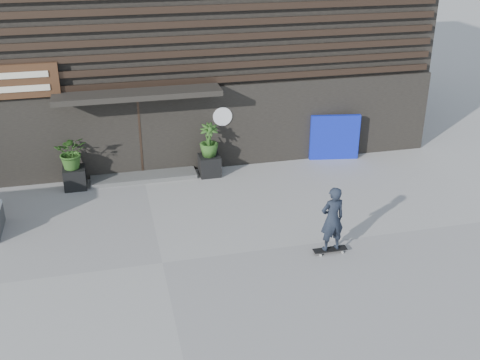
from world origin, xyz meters
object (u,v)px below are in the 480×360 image
object	(u,v)px
blue_tarp	(335,137)
planter_pot_left	(75,178)
planter_pot_right	(210,165)
skateboarder	(332,219)

from	to	relation	value
blue_tarp	planter_pot_left	bearing A→B (deg)	-168.22
planter_pot_left	blue_tarp	distance (m)	7.79
planter_pot_right	blue_tarp	distance (m)	4.01
blue_tarp	skateboarder	world-z (taller)	skateboarder
planter_pot_left	skateboarder	bearing A→B (deg)	-40.75
planter_pot_right	blue_tarp	size ratio (longest dim) A/B	0.40
planter_pot_right	skateboarder	bearing A→B (deg)	-69.27
planter_pot_right	blue_tarp	bearing A→B (deg)	4.32
planter_pot_left	blue_tarp	xyz separation A→B (m)	(7.77, 0.30, 0.41)
planter_pot_right	skateboarder	xyz separation A→B (m)	(1.84, -4.86, 0.55)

